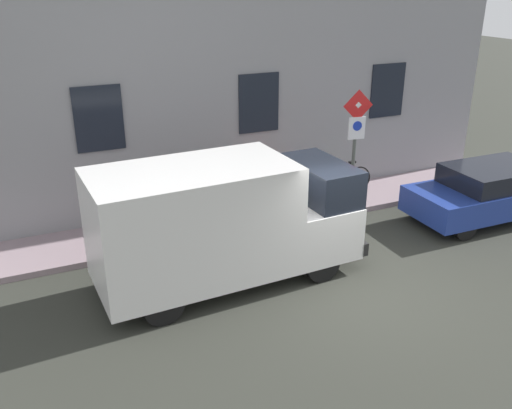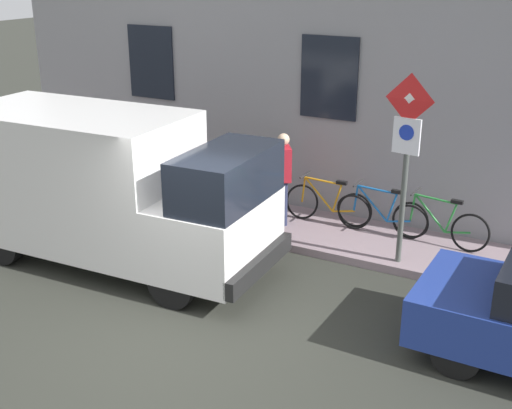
% 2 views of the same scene
% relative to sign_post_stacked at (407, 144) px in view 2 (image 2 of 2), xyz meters
% --- Properties ---
extents(ground_plane, '(80.00, 80.00, 0.00)m').
position_rel_sign_post_stacked_xyz_m(ground_plane, '(-3.35, 1.94, -2.13)').
color(ground_plane, '#2D2F28').
extents(sidewalk_slab, '(1.79, 16.55, 0.14)m').
position_rel_sign_post_stacked_xyz_m(sidewalk_slab, '(0.68, 1.94, -2.06)').
color(sidewalk_slab, gray).
rests_on(sidewalk_slab, ground_plane).
extents(sign_post_stacked, '(0.18, 0.56, 2.95)m').
position_rel_sign_post_stacked_xyz_m(sign_post_stacked, '(0.00, 0.00, 0.00)').
color(sign_post_stacked, '#474C47').
rests_on(sign_post_stacked, sidewalk_slab).
extents(delivery_van, '(2.20, 5.40, 2.50)m').
position_rel_sign_post_stacked_xyz_m(delivery_van, '(-1.92, 4.31, -0.79)').
color(delivery_van, silver).
rests_on(delivery_van, ground_plane).
extents(bicycle_green, '(0.46, 1.72, 0.89)m').
position_rel_sign_post_stacked_xyz_m(bicycle_green, '(1.03, -0.41, -1.61)').
color(bicycle_green, black).
rests_on(bicycle_green, sidewalk_slab).
extents(bicycle_blue, '(0.46, 1.71, 0.89)m').
position_rel_sign_post_stacked_xyz_m(bicycle_blue, '(1.03, 0.63, -1.61)').
color(bicycle_blue, black).
rests_on(bicycle_blue, sidewalk_slab).
extents(bicycle_orange, '(0.46, 1.71, 0.89)m').
position_rel_sign_post_stacked_xyz_m(bicycle_orange, '(1.03, 1.66, -1.61)').
color(bicycle_orange, black).
rests_on(bicycle_orange, sidewalk_slab).
extents(pedestrian, '(0.48, 0.44, 1.72)m').
position_rel_sign_post_stacked_xyz_m(pedestrian, '(0.62, 2.39, -1.06)').
color(pedestrian, '#262B47').
rests_on(pedestrian, sidewalk_slab).
extents(litter_bin, '(0.44, 0.44, 0.90)m').
position_rel_sign_post_stacked_xyz_m(litter_bin, '(0.14, 3.63, -1.54)').
color(litter_bin, '#2D5133').
rests_on(litter_bin, sidewalk_slab).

